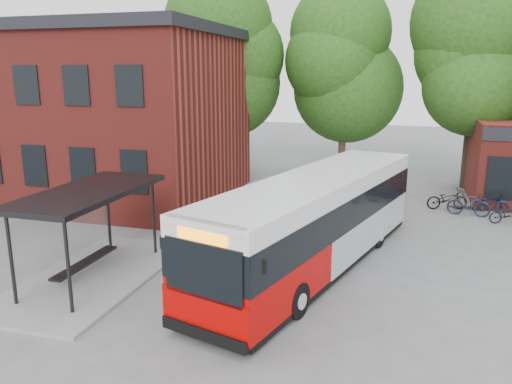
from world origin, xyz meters
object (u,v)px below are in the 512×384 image
(bicycle_0, at_px, (447,199))
(bicycle_1, at_px, (469,204))
(bicycle_4, at_px, (508,215))
(bicycle_2, at_px, (490,203))
(bus_shelter, at_px, (91,234))
(city_bus, at_px, (316,223))

(bicycle_0, distance_m, bicycle_1, 1.25)
(bicycle_4, bearing_deg, bicycle_2, 5.25)
(bicycle_1, relative_size, bicycle_4, 1.19)
(bus_shelter, distance_m, bicycle_0, 16.31)
(city_bus, distance_m, bicycle_4, 10.11)
(city_bus, height_order, bicycle_4, city_bus)
(bicycle_0, xyz_separation_m, bicycle_4, (2.34, -1.76, -0.09))
(city_bus, distance_m, bicycle_0, 10.13)
(bus_shelter, height_order, bicycle_1, bus_shelter)
(bicycle_0, bearing_deg, bicycle_1, -153.49)
(bus_shelter, height_order, bicycle_2, bus_shelter)
(bicycle_1, xyz_separation_m, bicycle_2, (1.01, 0.95, -0.11))
(bicycle_0, height_order, bicycle_1, bicycle_1)
(bicycle_2, bearing_deg, bicycle_0, 88.70)
(bus_shelter, relative_size, city_bus, 0.58)
(bicycle_2, relative_size, bicycle_4, 1.10)
(bicycle_0, distance_m, bicycle_2, 1.86)
(bicycle_0, height_order, bicycle_2, bicycle_0)
(bicycle_0, bearing_deg, bicycle_4, -143.64)
(bicycle_0, xyz_separation_m, bicycle_1, (0.85, -0.91, 0.06))
(bicycle_1, height_order, bicycle_4, bicycle_1)
(bicycle_0, relative_size, bicycle_1, 1.03)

